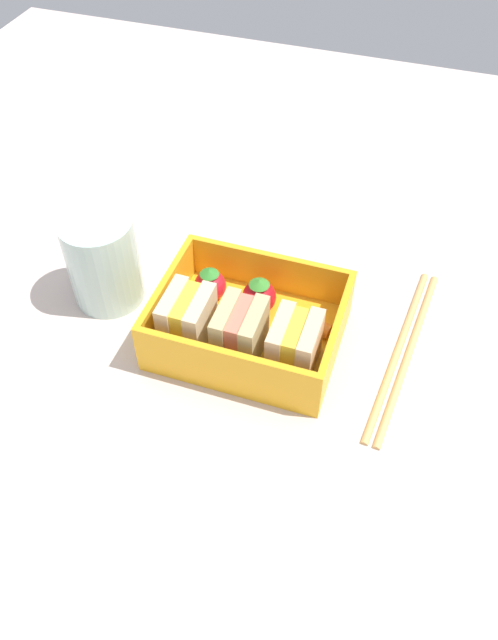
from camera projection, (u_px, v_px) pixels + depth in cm
name	position (u px, v px, depth cm)	size (l,w,h in cm)	color
ground_plane	(249.00, 346.00, 58.44)	(120.00, 120.00, 2.00)	beige
bento_tray	(249.00, 335.00, 57.25)	(16.33, 12.80, 1.20)	gold
bento_rim	(249.00, 316.00, 55.25)	(16.33, 12.80, 4.19)	gold
sandwich_left	(294.00, 346.00, 52.28)	(3.82, 4.95, 5.20)	#DEB88D
sandwich_center_left	(240.00, 332.00, 53.30)	(3.82, 4.95, 5.20)	tan
sandwich_center	(187.00, 319.00, 54.33)	(3.82, 4.95, 5.20)	beige
carrot_stick_far_left	(307.00, 322.00, 56.60)	(1.39, 1.39, 4.67)	orange
strawberry_far_left	(263.00, 297.00, 57.32)	(3.19, 3.19, 3.79)	red
strawberry_left	(210.00, 285.00, 58.49)	(3.03, 3.03, 3.63)	red
chopstick_pair	(404.00, 350.00, 56.40)	(3.68, 21.44, 0.70)	tan
drinking_glass	(103.00, 261.00, 58.21)	(6.73, 6.73, 9.10)	silver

